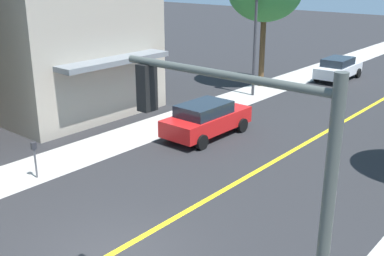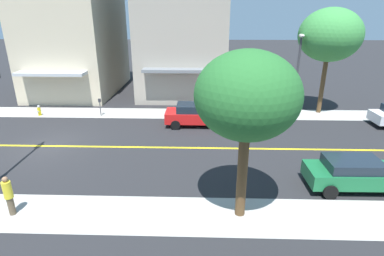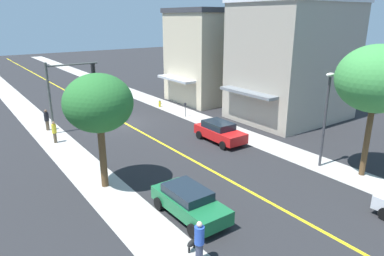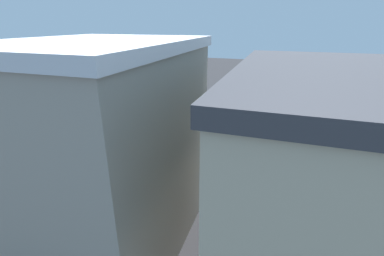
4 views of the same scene
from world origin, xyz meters
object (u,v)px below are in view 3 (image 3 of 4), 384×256
Objects in this scene: fire_hydrant at (160,103)px; street_tree_left_near at (377,79)px; parking_meter at (185,108)px; red_sedan_left_curb at (220,132)px; street_lamp at (326,109)px; small_dog at (192,243)px; pedestrian_blue_shirt at (199,241)px; pedestrian_black_shirt at (47,119)px; pedestrian_yellow_shirt at (54,132)px; street_tree_right_corner at (98,104)px; traffic_light_mast at (65,85)px; green_sedan_right_curb at (189,202)px.

street_tree_left_near is at bearing 93.86° from fire_hydrant.
red_sedan_left_curb is (1.88, 7.36, -0.08)m from parking_meter.
street_lamp is 12.39m from small_dog.
small_dog is at bearing -107.55° from pedestrian_blue_shirt.
pedestrian_black_shirt is 3.56m from pedestrian_yellow_shirt.
fire_hydrant is at bearing -4.72° from pedestrian_yellow_shirt.
street_lamp is (-0.46, 14.68, 2.88)m from parking_meter.
street_lamp is at bearing 156.47° from street_tree_right_corner.
pedestrian_blue_shirt reaches higher than small_dog.
street_tree_left_near is 22.19m from pedestrian_yellow_shirt.
street_tree_right_corner is at bearing -97.61° from traffic_light_mast.
street_tree_left_near is 13.80m from small_dog.
parking_meter is 14.96m from street_lamp.
traffic_light_mast is at bearing -178.79° from green_sedan_right_curb.
green_sedan_right_curb is (9.78, 19.37, 0.36)m from fire_hydrant.
fire_hydrant is 0.60× the size of parking_meter.
pedestrian_yellow_shirt is at bearing -127.66° from traffic_light_mast.
pedestrian_black_shirt reaches higher than red_sedan_left_curb.
fire_hydrant is 12.23m from red_sedan_left_curb.
pedestrian_blue_shirt is (11.90, 2.88, -2.83)m from street_lamp.
pedestrian_yellow_shirt is at bearing -48.63° from street_lamp.
red_sedan_left_curb is at bearing -48.01° from traffic_light_mast.
green_sedan_right_curb reaches higher than fire_hydrant.
small_dog is at bearing -44.31° from red_sedan_left_curb.
red_sedan_left_curb is 13.32m from small_dog.
traffic_light_mast is at bearing -95.85° from pedestrian_blue_shirt.
street_tree_left_near is 1.78× the size of red_sedan_left_curb.
pedestrian_black_shirt reaches higher than pedestrian_blue_shirt.
parking_meter is at bearing 90.89° from fire_hydrant.
red_sedan_left_curb is at bearing -61.34° from pedestrian_yellow_shirt.
street_tree_right_corner is at bearing -177.81° from pedestrian_black_shirt.
street_tree_right_corner is at bearing -89.34° from pedestrian_blue_shirt.
pedestrian_blue_shirt is 1.06× the size of pedestrian_yellow_shirt.
street_tree_left_near reaches higher than fire_hydrant.
street_tree_right_corner is 1.47× the size of green_sedan_right_curb.
fire_hydrant is at bearing -80.93° from pedestrian_black_shirt.
street_lamp is 8.84× the size of small_dog.
parking_meter is (-11.96, -9.27, -3.94)m from street_tree_right_corner.
small_dog is (11.17, 21.55, -0.06)m from fire_hydrant.
pedestrian_yellow_shirt is at bearing 72.14° from small_dog.
parking_meter is 7.60m from red_sedan_left_curb.
green_sedan_right_curb is (10.32, -0.04, -3.00)m from street_lamp.
fire_hydrant is 13.17m from pedestrian_yellow_shirt.
pedestrian_yellow_shirt is at bearing -50.85° from street_tree_left_near.
pedestrian_black_shirt reaches higher than small_dog.
street_lamp is 19.47m from pedestrian_yellow_shirt.
pedestrian_blue_shirt is at bearing -42.75° from red_sedan_left_curb.
pedestrian_black_shirt is (-0.02, -12.59, -3.88)m from street_tree_right_corner.
street_tree_left_near is 13.75m from pedestrian_blue_shirt.
parking_meter is 0.31× the size of green_sedan_right_curb.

